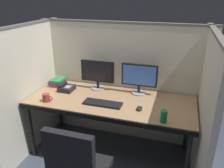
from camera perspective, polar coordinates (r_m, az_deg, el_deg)
ground_plane at (r=2.79m, az=-2.30°, el=-20.51°), size 8.00×8.00×0.00m
cubicle_partition_rear at (r=2.97m, az=2.28°, el=0.41°), size 2.21×0.06×1.57m
cubicle_partition_left at (r=2.94m, az=-19.76°, el=-1.21°), size 0.06×1.41×1.57m
cubicle_partition_right at (r=2.41m, az=22.21°, el=-6.86°), size 0.06×1.41×1.57m
desk at (r=2.62m, az=-0.41°, el=-5.15°), size 1.90×0.80×0.74m
monitor_left at (r=2.83m, az=-3.68°, el=2.80°), size 0.43×0.17×0.37m
monitor_right at (r=2.71m, az=6.92°, el=1.78°), size 0.43×0.17×0.37m
keyboard_main at (r=2.51m, az=-2.38°, el=-4.93°), size 0.43×0.15×0.02m
computer_mouse at (r=2.41m, az=6.97°, el=-6.12°), size 0.06×0.10×0.04m
book_stack at (r=3.09m, az=-13.60°, el=0.56°), size 0.16×0.21×0.09m
desk_phone at (r=2.90m, az=-11.48°, el=-0.98°), size 0.17×0.19×0.09m
coffee_mug at (r=2.66m, az=-16.32°, el=-3.33°), size 0.13×0.08×0.09m
soda_can at (r=2.21m, az=12.96°, el=-7.99°), size 0.07×0.07×0.12m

